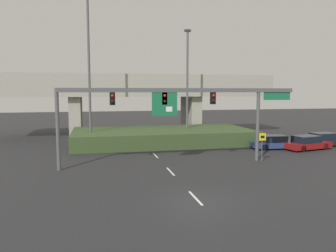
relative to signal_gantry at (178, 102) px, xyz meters
name	(u,v)px	position (x,y,z in m)	size (l,w,h in m)	color
ground_plane	(198,201)	(-1.07, -8.68, -4.94)	(160.00, 160.00, 0.00)	#262628
lane_markings	(155,155)	(-1.07, 3.95, -4.94)	(0.14, 26.66, 0.01)	silver
signal_gantry	(178,102)	(0.00, 0.00, 0.00)	(18.90, 0.44, 6.00)	#515456
speed_limit_sign	(262,143)	(6.88, -0.73, -3.35)	(0.60, 0.11, 2.44)	#4C4C4C
highway_light_pole_near	(89,69)	(-6.80, 9.88, 3.02)	(0.70, 0.36, 15.16)	#515456
highway_light_pole_far	(187,83)	(4.02, 11.53, 1.75)	(0.70, 0.36, 12.64)	#515456
overpass_bridge	(135,93)	(-1.07, 18.64, 0.63)	(36.03, 7.14, 7.88)	#A39E93
grass_embankment	(163,136)	(0.99, 10.75, -4.17)	(19.48, 9.13, 1.54)	#384C28
parked_sedan_near_right	(274,142)	(11.22, 4.80, -4.31)	(4.76, 2.20, 1.36)	navy
parked_sedan_mid_right	(307,143)	(14.18, 3.67, -4.30)	(5.07, 2.81, 1.39)	maroon
parked_sedan_far_right	(324,140)	(17.29, 5.17, -4.29)	(4.91, 2.22, 1.40)	black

